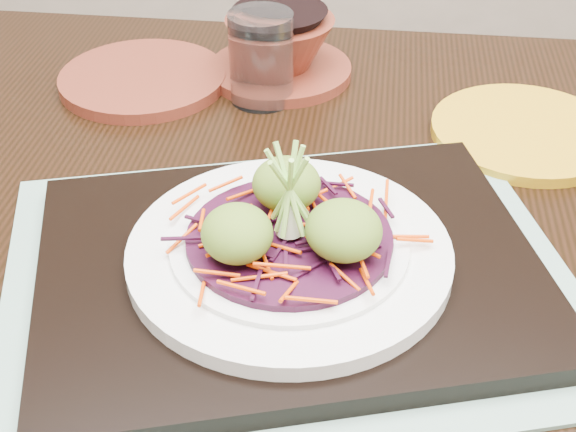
{
  "coord_description": "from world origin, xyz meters",
  "views": [
    {
      "loc": [
        -0.08,
        -0.47,
        1.19
      ],
      "look_at": [
        -0.06,
        0.02,
        0.83
      ],
      "focal_mm": 50.0,
      "sensor_mm": 36.0,
      "label": 1
    }
  ],
  "objects_px": {
    "serving_tray": "(289,268)",
    "yellow_plate": "(525,132)",
    "white_plate": "(289,251)",
    "dining_table": "(289,316)",
    "water_glass": "(261,58)",
    "terracotta_bowl_set": "(280,50)",
    "terracotta_side_plate": "(143,79)"
  },
  "relations": [
    {
      "from": "terracotta_side_plate",
      "to": "terracotta_bowl_set",
      "type": "xyz_separation_m",
      "value": [
        0.15,
        0.01,
        0.02
      ]
    },
    {
      "from": "yellow_plate",
      "to": "terracotta_bowl_set",
      "type": "bearing_deg",
      "value": 148.28
    },
    {
      "from": "white_plate",
      "to": "water_glass",
      "type": "bearing_deg",
      "value": 92.73
    },
    {
      "from": "water_glass",
      "to": "yellow_plate",
      "type": "xyz_separation_m",
      "value": [
        0.26,
        -0.09,
        -0.04
      ]
    },
    {
      "from": "dining_table",
      "to": "yellow_plate",
      "type": "distance_m",
      "value": 0.3
    },
    {
      "from": "dining_table",
      "to": "terracotta_bowl_set",
      "type": "height_order",
      "value": "terracotta_bowl_set"
    },
    {
      "from": "serving_tray",
      "to": "yellow_plate",
      "type": "bearing_deg",
      "value": 32.98
    },
    {
      "from": "yellow_plate",
      "to": "water_glass",
      "type": "bearing_deg",
      "value": 160.56
    },
    {
      "from": "serving_tray",
      "to": "terracotta_bowl_set",
      "type": "relative_size",
      "value": 1.93
    },
    {
      "from": "terracotta_side_plate",
      "to": "terracotta_bowl_set",
      "type": "height_order",
      "value": "terracotta_bowl_set"
    },
    {
      "from": "yellow_plate",
      "to": "dining_table",
      "type": "bearing_deg",
      "value": -150.61
    },
    {
      "from": "water_glass",
      "to": "serving_tray",
      "type": "bearing_deg",
      "value": -87.27
    },
    {
      "from": "serving_tray",
      "to": "white_plate",
      "type": "distance_m",
      "value": 0.02
    },
    {
      "from": "terracotta_side_plate",
      "to": "yellow_plate",
      "type": "distance_m",
      "value": 0.41
    },
    {
      "from": "dining_table",
      "to": "water_glass",
      "type": "height_order",
      "value": "water_glass"
    },
    {
      "from": "white_plate",
      "to": "yellow_plate",
      "type": "relative_size",
      "value": 1.33
    },
    {
      "from": "white_plate",
      "to": "terracotta_side_plate",
      "type": "bearing_deg",
      "value": 113.23
    },
    {
      "from": "terracotta_side_plate",
      "to": "water_glass",
      "type": "bearing_deg",
      "value": -17.32
    },
    {
      "from": "white_plate",
      "to": "terracotta_side_plate",
      "type": "xyz_separation_m",
      "value": [
        -0.14,
        0.33,
        -0.02
      ]
    },
    {
      "from": "dining_table",
      "to": "white_plate",
      "type": "height_order",
      "value": "white_plate"
    },
    {
      "from": "terracotta_side_plate",
      "to": "water_glass",
      "type": "height_order",
      "value": "water_glass"
    },
    {
      "from": "serving_tray",
      "to": "terracotta_bowl_set",
      "type": "height_order",
      "value": "terracotta_bowl_set"
    },
    {
      "from": "water_glass",
      "to": "white_plate",
      "type": "bearing_deg",
      "value": -87.27
    },
    {
      "from": "serving_tray",
      "to": "white_plate",
      "type": "xyz_separation_m",
      "value": [
        0.0,
        -0.0,
        0.02
      ]
    },
    {
      "from": "white_plate",
      "to": "water_glass",
      "type": "distance_m",
      "value": 0.3
    },
    {
      "from": "terracotta_bowl_set",
      "to": "yellow_plate",
      "type": "xyz_separation_m",
      "value": [
        0.24,
        -0.15,
        -0.02
      ]
    },
    {
      "from": "dining_table",
      "to": "yellow_plate",
      "type": "height_order",
      "value": "yellow_plate"
    },
    {
      "from": "serving_tray",
      "to": "water_glass",
      "type": "xyz_separation_m",
      "value": [
        -0.01,
        0.29,
        0.04
      ]
    },
    {
      "from": "white_plate",
      "to": "yellow_plate",
      "type": "xyz_separation_m",
      "value": [
        0.24,
        0.2,
        -0.02
      ]
    },
    {
      "from": "serving_tray",
      "to": "water_glass",
      "type": "distance_m",
      "value": 0.3
    },
    {
      "from": "serving_tray",
      "to": "white_plate",
      "type": "height_order",
      "value": "white_plate"
    },
    {
      "from": "dining_table",
      "to": "terracotta_side_plate",
      "type": "xyz_separation_m",
      "value": [
        -0.15,
        0.27,
        0.11
      ]
    }
  ]
}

